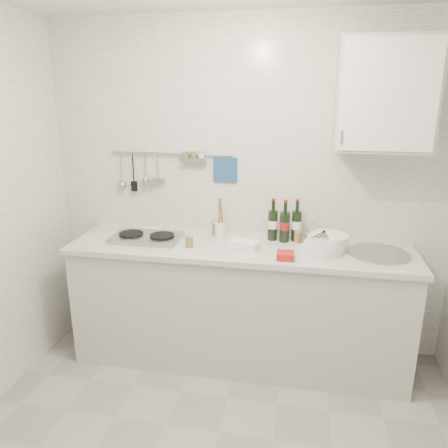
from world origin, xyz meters
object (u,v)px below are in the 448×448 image
plate_stack_sink (325,243)px  wine_bottles (285,220)px  plate_stack_hob (146,235)px  wall_cabinet (385,95)px  utensil_crock (220,228)px

plate_stack_sink → wine_bottles: size_ratio=1.07×
wine_bottles → plate_stack_sink: bearing=-30.5°
plate_stack_sink → plate_stack_hob: bearing=177.3°
plate_stack_hob → wine_bottles: (1.03, 0.11, 0.14)m
wall_cabinet → plate_stack_hob: bearing=-177.9°
wall_cabinet → wine_bottles: wall_cabinet is taller
plate_stack_hob → plate_stack_sink: plate_stack_sink is taller
plate_stack_sink → utensil_crock: utensil_crock is taller
wall_cabinet → plate_stack_sink: 1.03m
wine_bottles → utensil_crock: same height
plate_stack_hob → wall_cabinet: bearing=2.1°
wall_cabinet → plate_stack_hob: (-1.63, -0.06, -1.02)m
wall_cabinet → plate_stack_hob: size_ratio=2.38×
wine_bottles → utensil_crock: bearing=-176.6°
plate_stack_hob → wine_bottles: bearing=5.9°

